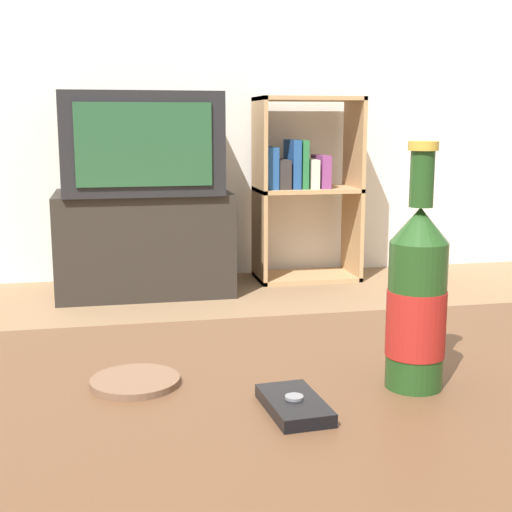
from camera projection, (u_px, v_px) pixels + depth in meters
name	position (u px, v px, depth m)	size (l,w,h in m)	color
back_wall	(134.00, 17.00, 3.48)	(8.00, 0.05, 2.60)	silver
coffee_table	(279.00, 478.00, 0.73)	(1.36, 0.76, 0.50)	brown
tv_stand	(144.00, 242.00, 3.36)	(0.80, 0.50, 0.47)	#28231E
television	(141.00, 143.00, 3.28)	(0.70, 0.55, 0.45)	black
bookshelf	(302.00, 182.00, 3.58)	(0.51, 0.30, 0.92)	tan
beer_bottle	(417.00, 300.00, 0.79)	(0.07, 0.07, 0.28)	#1E4219
cell_phone	(294.00, 405.00, 0.74)	(0.06, 0.11, 0.02)	black
coaster	(135.00, 381.00, 0.81)	(0.10, 0.10, 0.01)	brown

